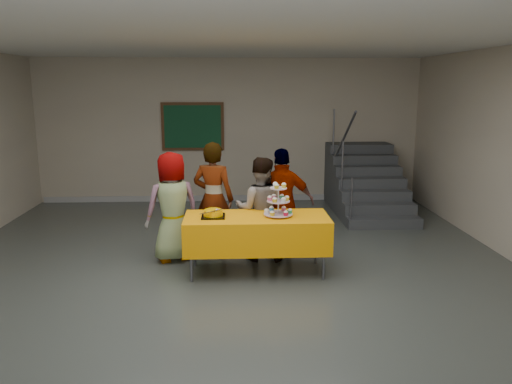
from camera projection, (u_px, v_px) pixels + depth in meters
room_shell at (226, 114)px, 5.49m from camera, size 10.00×10.04×3.02m
bake_table at (257, 232)px, 6.53m from camera, size 1.88×0.78×0.77m
cupcake_stand at (278, 203)px, 6.46m from camera, size 0.38×0.38×0.44m
bear_cake at (213, 213)px, 6.44m from camera, size 0.32×0.36×0.12m
schoolchild_a at (172, 207)px, 6.97m from camera, size 0.89×0.76×1.55m
schoolchild_b at (213, 199)px, 7.21m from camera, size 0.69×0.56×1.66m
schoolchild_c at (260, 209)px, 7.01m from camera, size 0.78×0.64×1.47m
schoolchild_d at (282, 203)px, 7.14m from camera, size 0.94×0.44×1.57m
staircase at (364, 185)px, 9.97m from camera, size 1.30×2.40×2.04m
noticeboard at (193, 127)px, 10.40m from camera, size 1.30×0.05×1.00m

